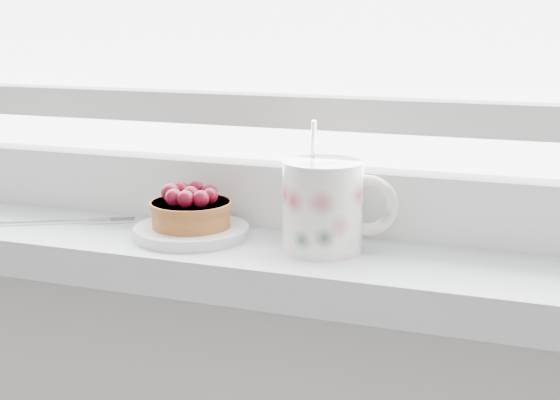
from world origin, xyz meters
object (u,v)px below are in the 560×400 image
at_px(floral_mug, 326,204).
at_px(fork, 61,222).
at_px(raspberry_tart, 191,208).
at_px(saucer, 192,232).

height_order(floral_mug, fork, floral_mug).
bearing_deg(raspberry_tart, floral_mug, 1.34).
distance_m(raspberry_tart, fork, 0.17).
height_order(saucer, floral_mug, floral_mug).
xyz_separation_m(saucer, floral_mug, (0.15, 0.00, 0.04)).
distance_m(saucer, raspberry_tart, 0.03).
bearing_deg(floral_mug, raspberry_tart, -178.66).
relative_size(floral_mug, fork, 0.86).
bearing_deg(fork, saucer, 0.16).
bearing_deg(floral_mug, saucer, -178.59).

